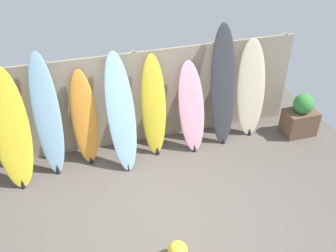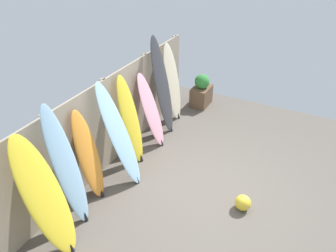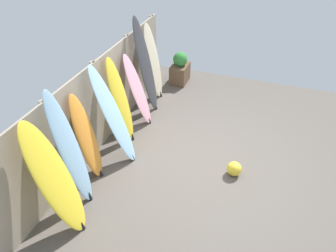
# 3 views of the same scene
# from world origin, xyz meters

# --- Properties ---
(ground) EXTENTS (7.68, 7.68, 0.00)m
(ground) POSITION_xyz_m (0.00, 0.00, 0.00)
(ground) COLOR #5B544C
(fence_back) EXTENTS (6.08, 0.11, 1.80)m
(fence_back) POSITION_xyz_m (-0.00, 2.01, 0.90)
(fence_back) COLOR gray
(fence_back) RESTS_ON ground
(surfboard_yellow_0) EXTENTS (0.57, 0.69, 1.92)m
(surfboard_yellow_0) POSITION_xyz_m (-2.10, 1.53, 0.95)
(surfboard_yellow_0) COLOR yellow
(surfboard_yellow_0) RESTS_ON ground
(surfboard_skyblue_1) EXTENTS (0.43, 0.48, 2.08)m
(surfboard_skyblue_1) POSITION_xyz_m (-1.54, 1.64, 1.02)
(surfboard_skyblue_1) COLOR #8CB7D6
(surfboard_skyblue_1) RESTS_ON ground
(surfboard_orange_2) EXTENTS (0.45, 0.43, 1.68)m
(surfboard_orange_2) POSITION_xyz_m (-0.96, 1.73, 0.83)
(surfboard_orange_2) COLOR orange
(surfboard_orange_2) RESTS_ON ground
(surfboard_skyblue_3) EXTENTS (0.48, 0.77, 1.94)m
(surfboard_skyblue_3) POSITION_xyz_m (-0.37, 1.50, 0.96)
(surfboard_skyblue_3) COLOR #8CB7D6
(surfboard_skyblue_3) RESTS_ON ground
(surfboard_yellow_4) EXTENTS (0.49, 0.53, 1.82)m
(surfboard_yellow_4) POSITION_xyz_m (0.23, 1.66, 0.90)
(surfboard_yellow_4) COLOR yellow
(surfboard_yellow_4) RESTS_ON ground
(surfboard_pink_5) EXTENTS (0.49, 0.59, 1.62)m
(surfboard_pink_5) POSITION_xyz_m (0.91, 1.59, 0.80)
(surfboard_pink_5) COLOR pink
(surfboard_pink_5) RESTS_ON ground
(surfboard_charcoal_6) EXTENTS (0.52, 0.57, 2.21)m
(surfboard_charcoal_6) POSITION_xyz_m (1.52, 1.65, 1.10)
(surfboard_charcoal_6) COLOR #38383D
(surfboard_charcoal_6) RESTS_ON ground
(surfboard_cream_7) EXTENTS (0.58, 0.43, 1.87)m
(surfboard_cream_7) POSITION_xyz_m (2.12, 1.70, 0.92)
(surfboard_cream_7) COLOR beige
(surfboard_cream_7) RESTS_ON ground
(planter_box) EXTENTS (0.61, 0.42, 0.86)m
(planter_box) POSITION_xyz_m (3.05, 1.31, 0.38)
(planter_box) COLOR brown
(planter_box) RESTS_ON ground
(beach_ball) EXTENTS (0.27, 0.27, 0.27)m
(beach_ball) POSITION_xyz_m (-0.10, -0.76, 0.14)
(beach_ball) COLOR yellow
(beach_ball) RESTS_ON ground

